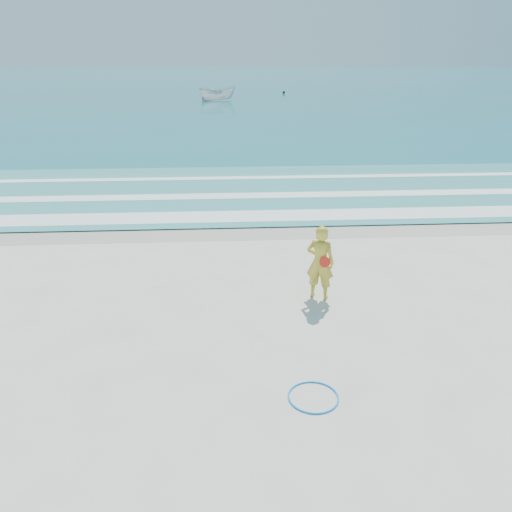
{
  "coord_description": "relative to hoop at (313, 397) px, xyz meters",
  "views": [
    {
      "loc": [
        -0.42,
        -7.76,
        5.85
      ],
      "look_at": [
        0.3,
        4.0,
        1.0
      ],
      "focal_mm": 35.0,
      "sensor_mm": 36.0,
      "label": 1
    }
  ],
  "objects": [
    {
      "name": "woman",
      "position": [
        0.8,
        3.98,
        0.95
      ],
      "size": [
        0.83,
        0.71,
        1.93
      ],
      "color": "gold",
      "rests_on": "ground"
    },
    {
      "name": "ocean",
      "position": [
        -1.08,
        105.42,
        0.0
      ],
      "size": [
        400.0,
        190.0,
        0.04
      ],
      "primitive_type": "cube",
      "color": "#19727F",
      "rests_on": "ground"
    },
    {
      "name": "foam_near",
      "position": [
        -1.08,
        10.72,
        0.04
      ],
      "size": [
        400.0,
        1.4,
        0.01
      ],
      "primitive_type": "cube",
      "color": "white",
      "rests_on": "shallow"
    },
    {
      "name": "hoop",
      "position": [
        0.0,
        0.0,
        0.0
      ],
      "size": [
        1.16,
        1.16,
        0.03
      ],
      "primitive_type": "torus",
      "rotation": [
        0.0,
        0.0,
        -0.29
      ],
      "color": "#0D90F5",
      "rests_on": "ground"
    },
    {
      "name": "foam_far",
      "position": [
        -1.08,
        16.92,
        0.04
      ],
      "size": [
        400.0,
        0.6,
        0.01
      ],
      "primitive_type": "cube",
      "color": "white",
      "rests_on": "shallow"
    },
    {
      "name": "ground",
      "position": [
        -1.08,
        0.42,
        -0.02
      ],
      "size": [
        400.0,
        400.0,
        0.0
      ],
      "primitive_type": "plane",
      "color": "silver",
      "rests_on": "ground"
    },
    {
      "name": "buoy",
      "position": [
        7.3,
        69.22,
        0.21
      ],
      "size": [
        0.38,
        0.38,
        0.38
      ],
      "primitive_type": "sphere",
      "color": "black",
      "rests_on": "ocean"
    },
    {
      "name": "wet_sand",
      "position": [
        -1.08,
        9.42,
        -0.01
      ],
      "size": [
        400.0,
        2.4,
        0.0
      ],
      "primitive_type": "cube",
      "color": "#B2A893",
      "rests_on": "ground"
    },
    {
      "name": "boat",
      "position": [
        -2.31,
        58.02,
        0.9
      ],
      "size": [
        4.77,
        2.48,
        1.76
      ],
      "primitive_type": "imported",
      "rotation": [
        0.0,
        0.0,
        1.75
      ],
      "color": "silver",
      "rests_on": "ocean"
    },
    {
      "name": "shallow",
      "position": [
        -1.08,
        14.42,
        0.03
      ],
      "size": [
        400.0,
        10.0,
        0.01
      ],
      "primitive_type": "cube",
      "color": "#59B7AD",
      "rests_on": "ocean"
    },
    {
      "name": "foam_mid",
      "position": [
        -1.08,
        13.62,
        0.04
      ],
      "size": [
        400.0,
        0.9,
        0.01
      ],
      "primitive_type": "cube",
      "color": "white",
      "rests_on": "shallow"
    }
  ]
}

